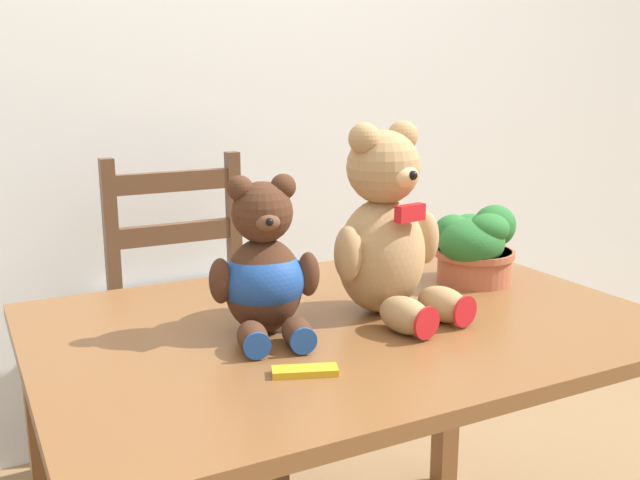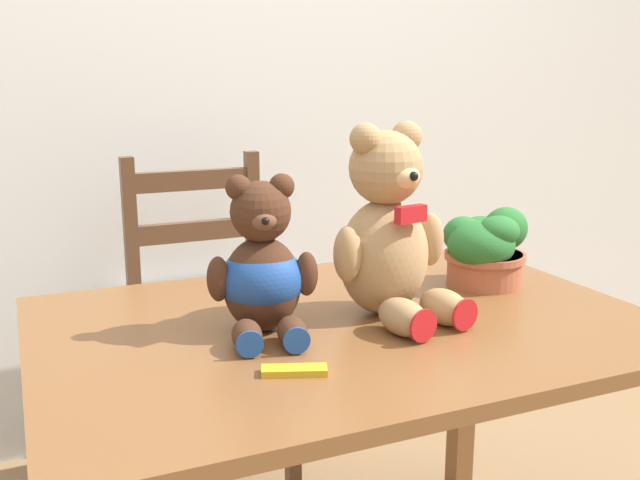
% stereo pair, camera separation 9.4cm
% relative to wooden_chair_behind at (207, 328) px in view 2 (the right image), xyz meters
% --- Properties ---
extents(wall_back, '(8.00, 0.04, 2.60)m').
position_rel_wooden_chair_behind_xyz_m(wall_back, '(0.10, 0.36, 0.81)').
color(wall_back, silver).
rests_on(wall_back, ground_plane).
extents(radiator, '(0.64, 0.10, 0.56)m').
position_rel_wooden_chair_behind_xyz_m(radiator, '(0.09, 0.29, -0.25)').
color(radiator, silver).
rests_on(radiator, ground_plane).
extents(dining_table, '(1.24, 0.86, 0.76)m').
position_rel_wooden_chair_behind_xyz_m(dining_table, '(0.10, -0.77, 0.16)').
color(dining_table, brown).
rests_on(dining_table, ground_plane).
extents(wooden_chair_behind, '(0.43, 0.38, 1.01)m').
position_rel_wooden_chair_behind_xyz_m(wooden_chair_behind, '(0.00, 0.00, 0.00)').
color(wooden_chair_behind, brown).
rests_on(wooden_chair_behind, ground_plane).
extents(teddy_bear_left, '(0.22, 0.24, 0.31)m').
position_rel_wooden_chair_behind_xyz_m(teddy_bear_left, '(-0.08, -0.77, 0.39)').
color(teddy_bear_left, '#472819').
rests_on(teddy_bear_left, dining_table).
extents(teddy_bear_right, '(0.28, 0.30, 0.40)m').
position_rel_wooden_chair_behind_xyz_m(teddy_bear_right, '(0.19, -0.78, 0.44)').
color(teddy_bear_right, tan).
rests_on(teddy_bear_right, dining_table).
extents(potted_plant, '(0.21, 0.19, 0.19)m').
position_rel_wooden_chair_behind_xyz_m(potted_plant, '(0.51, -0.68, 0.36)').
color(potted_plant, '#B25B3D').
rests_on(potted_plant, dining_table).
extents(chocolate_bar, '(0.12, 0.07, 0.01)m').
position_rel_wooden_chair_behind_xyz_m(chocolate_bar, '(-0.10, -0.98, 0.27)').
color(chocolate_bar, gold).
rests_on(chocolate_bar, dining_table).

